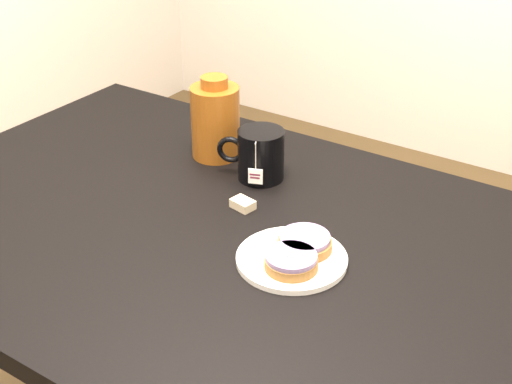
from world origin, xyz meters
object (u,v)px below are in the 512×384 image
(plate, at_px, (292,258))
(table, at_px, (224,266))
(bagel_back, at_px, (305,242))
(mug, at_px, (260,154))
(bagel_front, at_px, (291,261))
(teabag_pouch, at_px, (243,204))
(bagel_package, at_px, (215,120))

(plate, bearing_deg, table, 173.79)
(bagel_back, distance_m, mug, 0.30)
(bagel_front, bearing_deg, table, 165.40)
(teabag_pouch, bearing_deg, bagel_back, -21.06)
(table, relative_size, bagel_front, 12.18)
(mug, xyz_separation_m, teabag_pouch, (0.04, -0.12, -0.05))
(mug, bearing_deg, bagel_front, -69.42)
(mug, relative_size, bagel_package, 0.83)
(bagel_front, bearing_deg, mug, 132.32)
(bagel_back, xyz_separation_m, mug, (-0.22, 0.19, 0.03))
(plate, relative_size, bagel_front, 1.69)
(plate, relative_size, teabag_pouch, 4.33)
(bagel_back, xyz_separation_m, bagel_front, (0.01, -0.06, 0.00))
(teabag_pouch, relative_size, bagel_package, 0.24)
(table, bearing_deg, teabag_pouch, 99.55)
(teabag_pouch, bearing_deg, plate, -30.57)
(plate, bearing_deg, bagel_front, -61.04)
(mug, height_order, bagel_package, bagel_package)
(table, relative_size, bagel_package, 7.54)
(plate, xyz_separation_m, bagel_back, (0.01, 0.03, 0.02))
(mug, bearing_deg, bagel_back, -62.71)
(bagel_back, bearing_deg, teabag_pouch, 158.94)
(plate, xyz_separation_m, teabag_pouch, (-0.17, 0.10, 0.00))
(mug, relative_size, teabag_pouch, 3.41)
(plate, relative_size, mug, 1.27)
(plate, distance_m, bagel_front, 0.04)
(plate, bearing_deg, teabag_pouch, 149.43)
(plate, xyz_separation_m, mug, (-0.22, 0.23, 0.05))
(bagel_back, bearing_deg, bagel_package, 147.76)
(teabag_pouch, bearing_deg, mug, 108.77)
(mug, bearing_deg, table, -96.64)
(table, distance_m, teabag_pouch, 0.13)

